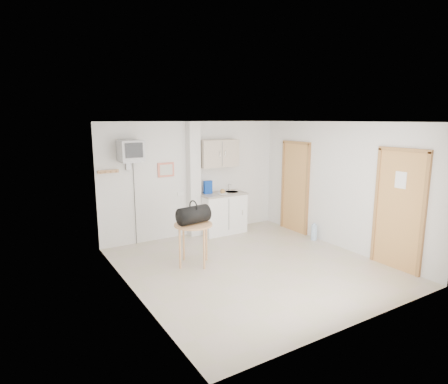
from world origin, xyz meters
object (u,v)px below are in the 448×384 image
round_table (193,229)px  duffel_bag (193,215)px  crt_television (131,151)px  water_bottle (314,232)px

round_table → duffel_bag: (0.02, 0.03, 0.25)m
crt_television → round_table: crt_television is taller
round_table → duffel_bag: size_ratio=1.24×
duffel_bag → round_table: bearing=-137.7°
round_table → water_bottle: 2.86m
duffel_bag → crt_television: bearing=105.4°
crt_television → water_bottle: crt_television is taller
crt_television → water_bottle: 4.15m
duffel_bag → water_bottle: 2.89m
round_table → duffel_bag: bearing=51.4°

